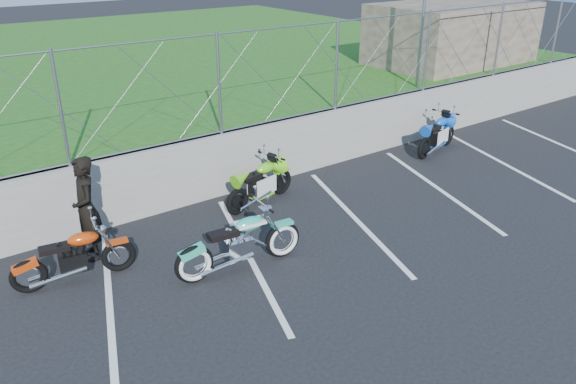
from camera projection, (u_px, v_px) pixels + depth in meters
ground at (284, 283)px, 8.69m from camera, size 90.00×90.00×0.00m
retaining_wall at (179, 175)px, 11.00m from camera, size 30.00×0.22×1.30m
grass_field at (42, 81)px, 18.34m from camera, size 30.00×20.00×1.30m
stone_building at (452, 33)px, 17.51m from camera, size 5.00×3.00×1.80m
chain_link_fence at (172, 92)px, 10.32m from camera, size 28.00×0.03×2.00m
sign_pole at (422, 28)px, 14.30m from camera, size 0.08×0.08×3.00m
parking_lines at (305, 236)px, 10.08m from camera, size 18.29×4.31×0.01m
cruiser_turquoise at (241, 244)px, 8.91m from camera, size 2.19×0.69×1.09m
naked_orange at (76, 258)px, 8.59m from camera, size 1.86×0.63×0.93m
sportbike_green at (261, 185)px, 11.16m from camera, size 1.80×0.65×0.95m
sportbike_blue at (437, 136)px, 13.93m from camera, size 1.84×0.68×0.97m
person_standing at (86, 209)px, 9.08m from camera, size 0.49×0.68×1.76m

